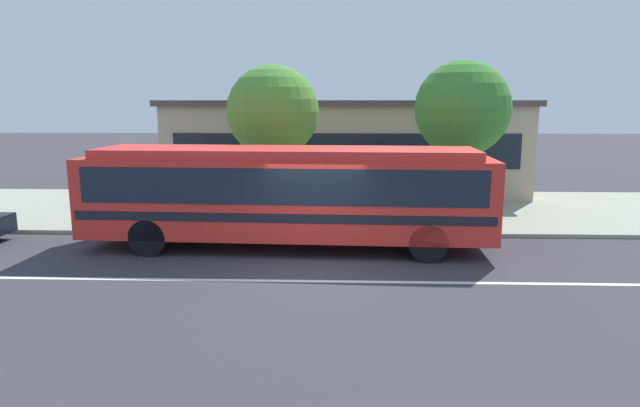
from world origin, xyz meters
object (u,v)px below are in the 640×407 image
Objects in this scene: transit_bus at (287,190)px; pedestrian_waiting_near_sign at (463,193)px; pedestrian_walking_along_curb at (371,197)px; street_tree_mid_block at (462,109)px; bus_stop_sign at (444,178)px; street_tree_near_stop at (273,112)px.

pedestrian_waiting_near_sign is at bearing 28.74° from transit_bus.
street_tree_mid_block is (3.01, 1.41, 2.68)m from pedestrian_walking_along_curb.
pedestrian_walking_along_curb is 2.36m from bus_stop_sign.
street_tree_near_stop reaches higher than bus_stop_sign.
transit_bus is at bearing -151.26° from pedestrian_waiting_near_sign.
pedestrian_waiting_near_sign is 0.66× the size of bus_stop_sign.
transit_bus is 6.62× the size of pedestrian_walking_along_curb.
bus_stop_sign is (2.28, 0.14, 0.60)m from pedestrian_walking_along_curb.
pedestrian_waiting_near_sign is 2.74m from street_tree_mid_block.
street_tree_near_stop is (-0.79, 3.58, 2.07)m from transit_bus.
street_tree_near_stop is 6.24m from street_tree_mid_block.
street_tree_near_stop is (-5.50, 1.45, 1.99)m from bus_stop_sign.
transit_bus is 5.18m from bus_stop_sign.
transit_bus is at bearing -155.59° from bus_stop_sign.
pedestrian_walking_along_curb is at bearing 39.38° from transit_bus.
pedestrian_walking_along_curb is at bearing -161.55° from pedestrian_waiting_near_sign.
pedestrian_waiting_near_sign is 0.31× the size of street_tree_mid_block.
transit_bus is 3.19m from pedestrian_walking_along_curb.
bus_stop_sign is 0.48× the size of street_tree_near_stop.
street_tree_near_stop is at bearing 178.41° from street_tree_mid_block.
pedestrian_waiting_near_sign is 1.36m from bus_stop_sign.
street_tree_mid_block reaches higher than transit_bus.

